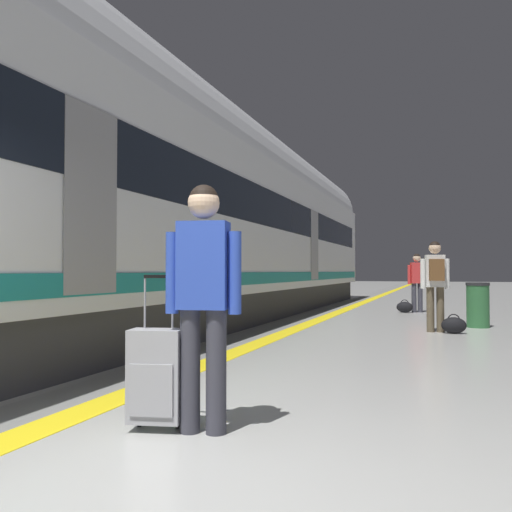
{
  "coord_description": "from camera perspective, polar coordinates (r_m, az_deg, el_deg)",
  "views": [
    {
      "loc": [
        1.7,
        -2.56,
        1.14
      ],
      "look_at": [
        -1.22,
        5.83,
        1.39
      ],
      "focal_mm": 37.81,
      "sensor_mm": 36.0,
      "label": 1
    }
  ],
  "objects": [
    {
      "name": "ground_plane",
      "position": [
        3.28,
        -14.62,
        -21.9
      ],
      "size": [
        120.0,
        120.0,
        0.0
      ],
      "primitive_type": "plane",
      "color": "#B7B7B2"
    },
    {
      "name": "safety_line_strip",
      "position": [
        12.91,
        6.8,
        -6.66
      ],
      "size": [
        0.36,
        80.0,
        0.01
      ],
      "primitive_type": "cube",
      "color": "yellow",
      "rests_on": "ground"
    },
    {
      "name": "tactile_edge_band",
      "position": [
        13.0,
        5.11,
        -6.63
      ],
      "size": [
        0.74,
        80.0,
        0.01
      ],
      "primitive_type": "cube",
      "color": "slate",
      "rests_on": "ground"
    },
    {
      "name": "high_speed_train",
      "position": [
        10.84,
        -8.45,
        5.61
      ],
      "size": [
        2.94,
        30.64,
        4.97
      ],
      "color": "#38383D",
      "rests_on": "ground"
    },
    {
      "name": "traveller_foreground",
      "position": [
        3.84,
        -5.58,
        -3.4
      ],
      "size": [
        0.54,
        0.27,
        1.76
      ],
      "color": "#383842",
      "rests_on": "ground"
    },
    {
      "name": "rolling_suitcase_foreground",
      "position": [
        4.02,
        -10.54,
        -12.32
      ],
      "size": [
        0.42,
        0.3,
        1.11
      ],
      "color": "#9E9EA3",
      "rests_on": "ground"
    },
    {
      "name": "passenger_near",
      "position": [
        10.65,
        18.44,
        -2.23
      ],
      "size": [
        0.52,
        0.38,
        1.7
      ],
      "color": "brown",
      "rests_on": "ground"
    },
    {
      "name": "duffel_bag_near",
      "position": [
        10.56,
        20.2,
        -6.89
      ],
      "size": [
        0.44,
        0.26,
        0.36
      ],
      "color": "black",
      "rests_on": "ground"
    },
    {
      "name": "passenger_mid",
      "position": [
        15.62,
        16.66,
        -2.27
      ],
      "size": [
        0.48,
        0.29,
        1.63
      ],
      "color": "#383842",
      "rests_on": "ground"
    },
    {
      "name": "duffel_bag_mid",
      "position": [
        15.45,
        15.46,
        -5.23
      ],
      "size": [
        0.44,
        0.26,
        0.36
      ],
      "color": "black",
      "rests_on": "ground"
    },
    {
      "name": "waste_bin",
      "position": [
        11.85,
        22.42,
        -4.8
      ],
      "size": [
        0.46,
        0.46,
        0.91
      ],
      "color": "#2D6638",
      "rests_on": "ground"
    }
  ]
}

